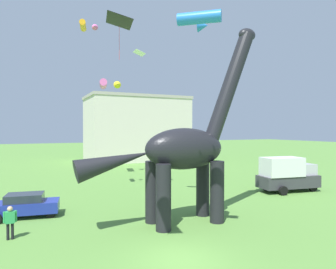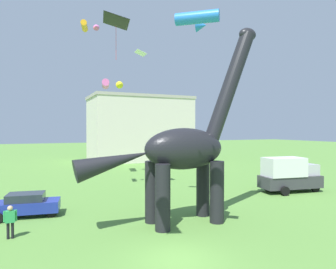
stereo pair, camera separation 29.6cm
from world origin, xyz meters
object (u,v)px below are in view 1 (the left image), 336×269
object	(u,v)px
dinosaur_sculpture	(184,149)
kite_trailing	(200,20)
parked_sedan_left	(25,205)
person_vendor_side	(10,219)
kite_near_low	(106,84)
kite_mid_center	(86,26)
kite_apex	(139,53)
parked_box_truck	(287,174)
kite_high_right	(119,21)

from	to	relation	value
dinosaur_sculpture	kite_trailing	world-z (taller)	dinosaur_sculpture
parked_sedan_left	person_vendor_side	xyz separation A→B (m)	(-0.66, -4.10, 0.26)
kite_near_low	parked_sedan_left	bearing A→B (deg)	-122.20
parked_sedan_left	kite_near_low	world-z (taller)	kite_near_low
kite_mid_center	kite_trailing	world-z (taller)	kite_mid_center
dinosaur_sculpture	kite_apex	world-z (taller)	kite_apex
dinosaur_sculpture	kite_trailing	bearing A→B (deg)	-141.55
parked_sedan_left	kite_mid_center	distance (m)	15.02
dinosaur_sculpture	kite_mid_center	xyz separation A→B (m)	(-4.28, 9.50, 9.90)
parked_box_truck	kite_apex	size ratio (longest dim) A/B	4.56
parked_box_truck	kite_apex	bearing A→B (deg)	166.83
kite_mid_center	kite_trailing	xyz separation A→B (m)	(2.65, -14.09, -3.72)
dinosaur_sculpture	parked_box_truck	world-z (taller)	dinosaur_sculpture
dinosaur_sculpture	kite_apex	distance (m)	12.29
kite_apex	parked_box_truck	bearing A→B (deg)	-22.22
parked_sedan_left	dinosaur_sculpture	bearing A→B (deg)	-21.90
parked_sedan_left	kite_trailing	size ratio (longest dim) A/B	2.18
kite_trailing	kite_near_low	bearing A→B (deg)	86.55
kite_near_low	kite_trailing	size ratio (longest dim) A/B	1.54
parked_sedan_left	kite_apex	size ratio (longest dim) A/B	3.45
dinosaur_sculpture	kite_near_low	bearing A→B (deg)	58.53
dinosaur_sculpture	parked_box_truck	bearing A→B (deg)	-14.65
parked_box_truck	kite_near_low	bearing A→B (deg)	140.02
dinosaur_sculpture	kite_trailing	distance (m)	7.86
parked_sedan_left	person_vendor_side	distance (m)	4.16
kite_mid_center	kite_high_right	bearing A→B (deg)	-95.09
parked_sedan_left	person_vendor_side	world-z (taller)	person_vendor_side
kite_high_right	dinosaur_sculpture	bearing A→B (deg)	43.73
kite_trailing	kite_apex	bearing A→B (deg)	81.71
dinosaur_sculpture	kite_trailing	size ratio (longest dim) A/B	6.22
parked_sedan_left	kite_trailing	bearing A→B (deg)	-44.53
kite_apex	kite_mid_center	bearing A→B (deg)	176.92
parked_sedan_left	kite_near_low	size ratio (longest dim) A/B	1.41
kite_high_right	kite_trailing	xyz separation A→B (m)	(3.98, 0.77, 0.92)
kite_apex	kite_trailing	bearing A→B (deg)	-98.29
kite_high_right	parked_box_truck	bearing A→B (deg)	26.85
dinosaur_sculpture	kite_apex	size ratio (longest dim) A/B	9.86
parked_sedan_left	parked_box_truck	world-z (taller)	parked_box_truck
dinosaur_sculpture	kite_near_low	world-z (taller)	dinosaur_sculpture
parked_sedan_left	kite_high_right	distance (m)	14.44
parked_box_truck	kite_high_right	distance (m)	22.45
person_vendor_side	kite_high_right	distance (m)	11.72
parked_sedan_left	kite_near_low	bearing A→B (deg)	67.03
person_vendor_side	kite_high_right	bearing A→B (deg)	-178.62
dinosaur_sculpture	kite_mid_center	bearing A→B (deg)	82.22
parked_box_truck	person_vendor_side	world-z (taller)	parked_box_truck
dinosaur_sculpture	person_vendor_side	distance (m)	10.31
kite_near_low	kite_trailing	distance (m)	23.96
parked_box_truck	kite_trailing	xyz separation A→B (m)	(-14.67, -8.67, 9.10)
kite_near_low	kite_high_right	xyz separation A→B (m)	(-5.42, -24.68, -1.36)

